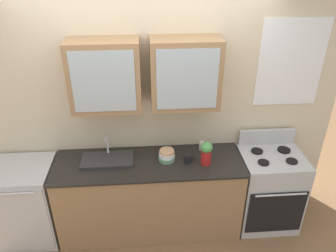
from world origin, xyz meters
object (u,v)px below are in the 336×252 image
at_px(sink_faucet, 107,159).
at_px(dishwasher, 27,203).
at_px(cup_near_sink, 202,146).
at_px(vase, 206,152).
at_px(stove_range, 268,189).
at_px(cup_near_bowls, 188,159).
at_px(bowl_stack, 167,155).

bearing_deg(sink_faucet, dishwasher, -175.74).
bearing_deg(cup_near_sink, vase, -91.74).
xyz_separation_m(stove_range, sink_faucet, (-1.74, 0.06, 0.46)).
bearing_deg(vase, cup_near_bowls, 168.93).
bearing_deg(vase, cup_near_sink, 88.26).
xyz_separation_m(bowl_stack, dishwasher, (-1.49, -0.04, -0.50)).
relative_size(sink_faucet, dishwasher, 0.59).
bearing_deg(sink_faucet, cup_near_sink, 7.82).
bearing_deg(sink_faucet, cup_near_bowls, -6.15).
relative_size(stove_range, bowl_stack, 6.24).
height_order(stove_range, sink_faucet, sink_faucet).
bearing_deg(dishwasher, sink_faucet, 4.26).
xyz_separation_m(stove_range, bowl_stack, (-1.13, 0.03, 0.49)).
distance_m(stove_range, bowl_stack, 1.23).
bearing_deg(cup_near_sink, cup_near_bowls, -129.82).
distance_m(bowl_stack, cup_near_sink, 0.43).
bearing_deg(cup_near_bowls, cup_near_sink, 50.18).
relative_size(bowl_stack, cup_near_sink, 1.69).
relative_size(stove_range, dishwasher, 1.20).
bearing_deg(bowl_stack, sink_faucet, 177.22).
bearing_deg(bowl_stack, vase, -13.56).
distance_m(vase, dishwasher, 1.97).
bearing_deg(bowl_stack, dishwasher, -178.61).
distance_m(sink_faucet, cup_near_sink, 1.02).
xyz_separation_m(sink_faucet, cup_near_sink, (1.01, 0.14, 0.03)).
height_order(stove_range, cup_near_sink, stove_range).
relative_size(stove_range, vase, 4.24).
bearing_deg(stove_range, sink_faucet, 177.98).
bearing_deg(stove_range, bowl_stack, 178.39).
relative_size(vase, cup_near_bowls, 2.24).
bearing_deg(cup_near_bowls, dishwasher, 179.24).
distance_m(stove_range, vase, 0.94).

